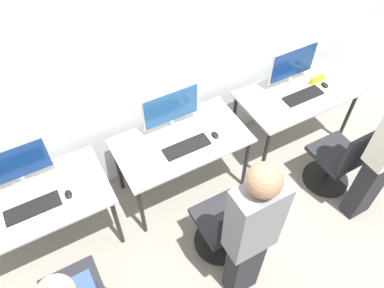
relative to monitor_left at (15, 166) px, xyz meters
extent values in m
plane|color=gray|center=(1.37, -0.55, -0.97)|extent=(20.00, 20.00, 0.00)
cube|color=silver|center=(1.37, 0.26, 0.43)|extent=(12.00, 0.05, 2.80)
cube|color=#BCB7AD|center=(0.00, -0.20, -0.25)|extent=(1.23, 0.68, 0.02)
cylinder|color=black|center=(0.57, -0.50, -0.62)|extent=(0.04, 0.04, 0.71)
cylinder|color=black|center=(0.57, 0.09, -0.62)|extent=(0.04, 0.04, 0.71)
cylinder|color=#B2B2B7|center=(0.00, 0.00, -0.23)|extent=(0.18, 0.18, 0.01)
cylinder|color=#B2B2B7|center=(0.00, 0.00, -0.18)|extent=(0.04, 0.04, 0.09)
cube|color=#B2B2B7|center=(0.00, 0.00, 0.02)|extent=(0.55, 0.01, 0.35)
cube|color=navy|center=(0.00, -0.01, 0.02)|extent=(0.53, 0.01, 0.33)
cube|color=black|center=(0.00, -0.28, -0.23)|extent=(0.44, 0.15, 0.02)
ellipsoid|color=black|center=(0.28, -0.29, -0.22)|extent=(0.06, 0.09, 0.03)
cube|color=#BCB7AD|center=(1.37, -0.20, -0.25)|extent=(1.23, 0.68, 0.02)
cylinder|color=black|center=(0.80, -0.50, -0.62)|extent=(0.04, 0.04, 0.71)
cylinder|color=black|center=(1.94, -0.50, -0.62)|extent=(0.04, 0.04, 0.71)
cylinder|color=black|center=(0.80, 0.09, -0.62)|extent=(0.04, 0.04, 0.71)
cylinder|color=black|center=(1.94, 0.09, -0.62)|extent=(0.04, 0.04, 0.71)
cylinder|color=#B2B2B7|center=(1.37, -0.02, -0.23)|extent=(0.18, 0.18, 0.01)
cylinder|color=#B2B2B7|center=(1.37, -0.02, -0.18)|extent=(0.04, 0.04, 0.09)
cube|color=#B2B2B7|center=(1.37, -0.01, 0.02)|extent=(0.55, 0.01, 0.35)
cube|color=navy|center=(1.37, -0.02, 0.02)|extent=(0.53, 0.01, 0.33)
cube|color=black|center=(1.37, -0.31, -0.23)|extent=(0.44, 0.15, 0.02)
ellipsoid|color=black|center=(1.67, -0.31, -0.22)|extent=(0.06, 0.09, 0.03)
cylinder|color=black|center=(1.37, -0.95, -0.96)|extent=(0.48, 0.48, 0.03)
cylinder|color=black|center=(1.37, -0.95, -0.75)|extent=(0.04, 0.04, 0.38)
cube|color=#232328|center=(1.37, -0.95, -0.54)|extent=(0.44, 0.44, 0.05)
cube|color=#232328|center=(1.37, -1.15, -0.29)|extent=(0.40, 0.04, 0.44)
cube|color=#232328|center=(1.32, -1.37, -0.58)|extent=(0.25, 0.16, 0.78)
cube|color=slate|center=(1.32, -1.37, 0.15)|extent=(0.36, 0.20, 0.68)
sphere|color=#9E7051|center=(1.32, -1.37, 0.59)|extent=(0.22, 0.22, 0.22)
cube|color=#BCB7AD|center=(2.74, -0.20, -0.25)|extent=(1.23, 0.68, 0.02)
cylinder|color=black|center=(2.17, -0.50, -0.62)|extent=(0.04, 0.04, 0.71)
cylinder|color=black|center=(3.31, -0.50, -0.62)|extent=(0.04, 0.04, 0.71)
cylinder|color=black|center=(2.17, 0.09, -0.62)|extent=(0.04, 0.04, 0.71)
cylinder|color=black|center=(3.31, 0.09, -0.62)|extent=(0.04, 0.04, 0.71)
cylinder|color=#B2B2B7|center=(2.74, -0.04, -0.23)|extent=(0.18, 0.18, 0.01)
cylinder|color=#B2B2B7|center=(2.74, -0.04, -0.18)|extent=(0.04, 0.04, 0.09)
cube|color=#B2B2B7|center=(2.74, -0.04, 0.02)|extent=(0.55, 0.01, 0.35)
cube|color=navy|center=(2.74, -0.05, 0.02)|extent=(0.53, 0.01, 0.33)
cube|color=black|center=(2.74, -0.28, -0.23)|extent=(0.44, 0.15, 0.02)
ellipsoid|color=black|center=(3.05, -0.26, -0.22)|extent=(0.06, 0.09, 0.03)
cylinder|color=black|center=(2.75, -0.88, -0.96)|extent=(0.48, 0.48, 0.03)
cylinder|color=black|center=(2.75, -0.88, -0.75)|extent=(0.04, 0.04, 0.38)
cube|color=#232328|center=(2.75, -0.88, -0.54)|extent=(0.44, 0.44, 0.05)
cube|color=#232328|center=(2.75, -1.08, -0.29)|extent=(0.40, 0.04, 0.44)
cube|color=#232328|center=(2.76, -1.30, -0.56)|extent=(0.25, 0.16, 0.82)
cube|color=yellow|center=(3.01, -0.17, -0.20)|extent=(0.16, 0.03, 0.08)
camera|label=1|loc=(0.35, -2.25, 2.34)|focal=35.00mm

